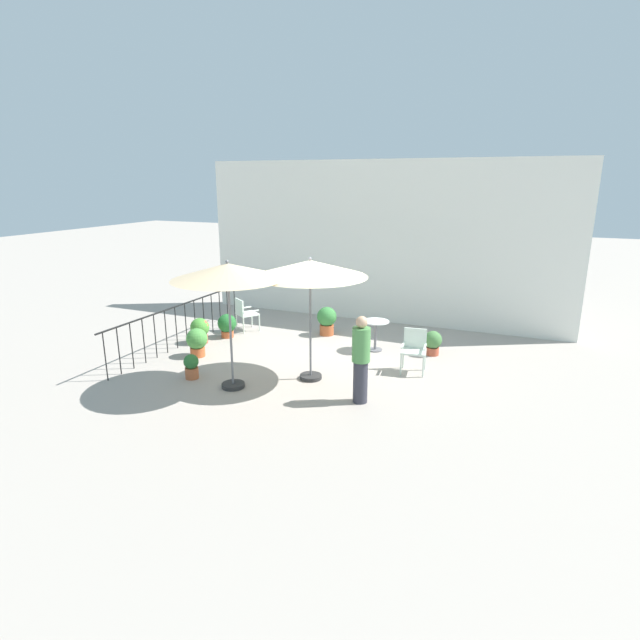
% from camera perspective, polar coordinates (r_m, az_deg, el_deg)
% --- Properties ---
extents(ground_plane, '(60.00, 60.00, 0.00)m').
position_cam_1_polar(ground_plane, '(10.78, 0.21, -5.32)').
color(ground_plane, '#A79C91').
extents(villa_facade, '(10.20, 0.30, 4.36)m').
position_cam_1_polar(villa_facade, '(14.03, 6.78, 8.66)').
color(villa_facade, white).
rests_on(villa_facade, ground).
extents(terrace_railing, '(0.03, 5.04, 1.01)m').
position_cam_1_polar(terrace_railing, '(12.35, -15.45, 0.17)').
color(terrace_railing, black).
rests_on(terrace_railing, ground).
extents(patio_umbrella_0, '(2.19, 2.19, 2.44)m').
position_cam_1_polar(patio_umbrella_0, '(9.56, -1.12, 5.68)').
color(patio_umbrella_0, '#2D2D2D').
rests_on(patio_umbrella_0, ground).
extents(patio_umbrella_1, '(2.05, 2.05, 2.45)m').
position_cam_1_polar(patio_umbrella_1, '(9.28, -10.37, 5.23)').
color(patio_umbrella_1, '#2D2D2D').
rests_on(patio_umbrella_1, ground).
extents(cafe_table_0, '(0.61, 0.61, 0.71)m').
position_cam_1_polar(cafe_table_0, '(11.72, 6.29, -1.15)').
color(cafe_table_0, white).
rests_on(cafe_table_0, ground).
extents(patio_chair_0, '(0.53, 0.50, 0.89)m').
position_cam_1_polar(patio_chair_0, '(10.55, 10.57, -3.03)').
color(patio_chair_0, silver).
rests_on(patio_chair_0, ground).
extents(patio_chair_1, '(0.68, 0.68, 0.87)m').
position_cam_1_polar(patio_chair_1, '(13.31, -8.51, 0.90)').
color(patio_chair_1, white).
rests_on(patio_chair_1, ground).
extents(potted_plant_0, '(0.50, 0.50, 0.73)m').
position_cam_1_polar(potted_plant_0, '(12.84, 0.77, 0.05)').
color(potted_plant_0, '#B55930').
rests_on(potted_plant_0, ground).
extents(potted_plant_1, '(0.30, 0.30, 0.50)m').
position_cam_1_polar(potted_plant_1, '(10.42, -14.31, -5.03)').
color(potted_plant_1, '#B6603A').
rests_on(potted_plant_1, ground).
extents(potted_plant_2, '(0.41, 0.41, 0.56)m').
position_cam_1_polar(potted_plant_2, '(11.69, 12.60, -2.44)').
color(potted_plant_2, '#B85238').
rests_on(potted_plant_2, ground).
extents(potted_plant_3, '(0.47, 0.47, 0.65)m').
position_cam_1_polar(potted_plant_3, '(11.63, -13.70, -2.33)').
color(potted_plant_3, '#C15C30').
rests_on(potted_plant_3, ground).
extents(potted_plant_4, '(0.47, 0.47, 0.60)m').
position_cam_1_polar(potted_plant_4, '(12.88, -10.44, -0.51)').
color(potted_plant_4, '#C05A33').
rests_on(potted_plant_4, ground).
extents(potted_plant_5, '(0.48, 0.46, 0.62)m').
position_cam_1_polar(potted_plant_5, '(12.56, -13.37, -1.06)').
color(potted_plant_5, '#BE523F').
rests_on(potted_plant_5, ground).
extents(standing_person, '(0.44, 0.44, 1.59)m').
position_cam_1_polar(standing_person, '(8.89, 4.63, -4.39)').
color(standing_person, '#33333D').
rests_on(standing_person, ground).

